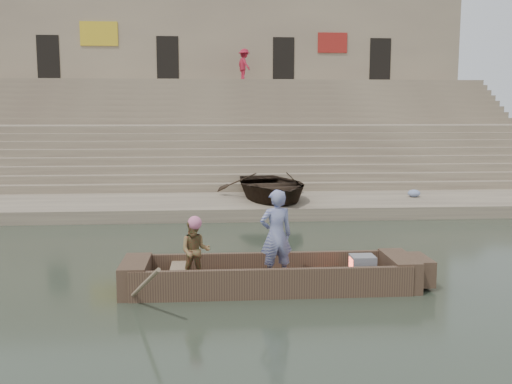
{
  "coord_description": "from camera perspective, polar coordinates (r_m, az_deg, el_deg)",
  "views": [
    {
      "loc": [
        0.66,
        -11.42,
        3.37
      ],
      "look_at": [
        1.72,
        2.72,
        1.4
      ],
      "focal_mm": 40.22,
      "sensor_mm": 36.0,
      "label": 1
    }
  ],
  "objects": [
    {
      "name": "building_wall",
      "position": [
        37.99,
        -5.38,
        11.23
      ],
      "size": [
        32.0,
        5.07,
        11.2
      ],
      "color": "tan",
      "rests_on": "ground"
    },
    {
      "name": "beached_rowboat",
      "position": [
        19.7,
        1.49,
        0.62
      ],
      "size": [
        3.93,
        5.02,
        0.95
      ],
      "primitive_type": "imported",
      "rotation": [
        0.0,
        0.0,
        0.16
      ],
      "color": "#2D2116",
      "rests_on": "lower_landing"
    },
    {
      "name": "cloth_bundles",
      "position": [
        19.93,
        6.83,
        -0.34
      ],
      "size": [
        5.46,
        0.97,
        0.26
      ],
      "color": "#3F5999",
      "rests_on": "lower_landing"
    },
    {
      "name": "mid_landing",
      "position": [
        27.0,
        -5.69,
        3.68
      ],
      "size": [
        32.0,
        3.0,
        2.8
      ],
      "primitive_type": "cube",
      "color": "gray",
      "rests_on": "ground"
    },
    {
      "name": "rowing_man",
      "position": [
        10.78,
        -6.07,
        -5.85
      ],
      "size": [
        0.6,
        0.48,
        1.19
      ],
      "primitive_type": "imported",
      "rotation": [
        0.0,
        0.0,
        -0.05
      ],
      "color": "#297D37",
      "rests_on": "main_rowboat"
    },
    {
      "name": "lower_landing",
      "position": [
        19.69,
        -6.15,
        -1.41
      ],
      "size": [
        32.0,
        4.0,
        0.4
      ],
      "primitive_type": "cube",
      "color": "gray",
      "rests_on": "ground"
    },
    {
      "name": "pedestrian",
      "position": [
        34.18,
        -1.19,
        12.52
      ],
      "size": [
        1.09,
        1.36,
        1.85
      ],
      "primitive_type": "imported",
      "rotation": [
        0.0,
        0.0,
        1.96
      ],
      "color": "maroon",
      "rests_on": "upper_landing"
    },
    {
      "name": "upper_landing",
      "position": [
        33.94,
        -5.44,
        6.56
      ],
      "size": [
        32.0,
        3.0,
        5.2
      ],
      "primitive_type": "cube",
      "color": "gray",
      "rests_on": "ground"
    },
    {
      "name": "main_rowboat",
      "position": [
        11.18,
        1.36,
        -9.04
      ],
      "size": [
        5.0,
        1.3,
        0.22
      ],
      "primitive_type": "cube",
      "color": "brown",
      "rests_on": "ground"
    },
    {
      "name": "ground",
      "position": [
        11.93,
        -7.36,
        -8.57
      ],
      "size": [
        120.0,
        120.0,
        0.0
      ],
      "primitive_type": "plane",
      "color": "#2D3729",
      "rests_on": "ground"
    },
    {
      "name": "television",
      "position": [
        11.41,
        10.49,
        -7.21
      ],
      "size": [
        0.46,
        0.42,
        0.4
      ],
      "color": "slate",
      "rests_on": "main_rowboat"
    },
    {
      "name": "rowboat_trim",
      "position": [
        11.14,
        2.46,
        -8.06
      ],
      "size": [
        6.04,
        2.63,
        1.86
      ],
      "color": "brown",
      "rests_on": "ground"
    },
    {
      "name": "standing_man",
      "position": [
        10.8,
        2.01,
        -4.3
      ],
      "size": [
        0.71,
        0.54,
        1.73
      ],
      "primitive_type": "imported",
      "rotation": [
        0.0,
        0.0,
        3.36
      ],
      "color": "navy",
      "rests_on": "main_rowboat"
    },
    {
      "name": "ghat_steps",
      "position": [
        28.66,
        -5.62,
        4.72
      ],
      "size": [
        32.0,
        11.0,
        5.2
      ],
      "color": "gray",
      "rests_on": "ground"
    }
  ]
}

